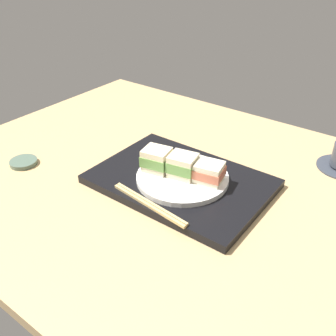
# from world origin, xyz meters

# --- Properties ---
(ground_plane) EXTENTS (1.40, 1.00, 0.03)m
(ground_plane) POSITION_xyz_m (0.00, 0.00, -0.01)
(ground_plane) COLOR tan
(serving_tray) EXTENTS (0.43, 0.30, 0.02)m
(serving_tray) POSITION_xyz_m (-0.01, -0.01, 0.01)
(serving_tray) COLOR black
(serving_tray) RESTS_ON ground_plane
(sandwich_plate) EXTENTS (0.23, 0.23, 0.01)m
(sandwich_plate) POSITION_xyz_m (-0.00, -0.02, 0.03)
(sandwich_plate) COLOR silver
(sandwich_plate) RESTS_ON serving_tray
(sandwich_near) EXTENTS (0.08, 0.07, 0.06)m
(sandwich_near) POSITION_xyz_m (-0.07, -0.04, 0.06)
(sandwich_near) COLOR beige
(sandwich_near) RESTS_ON sandwich_plate
(sandwich_middle) EXTENTS (0.08, 0.07, 0.06)m
(sandwich_middle) POSITION_xyz_m (-0.00, -0.02, 0.06)
(sandwich_middle) COLOR beige
(sandwich_middle) RESTS_ON sandwich_plate
(sandwich_far) EXTENTS (0.08, 0.07, 0.05)m
(sandwich_far) POSITION_xyz_m (0.06, -0.00, 0.06)
(sandwich_far) COLOR #EFE5C1
(sandwich_far) RESTS_ON sandwich_plate
(chopsticks_pair) EXTENTS (0.22, 0.04, 0.01)m
(chopsticks_pair) POSITION_xyz_m (0.00, -0.15, 0.02)
(chopsticks_pair) COLOR tan
(chopsticks_pair) RESTS_ON serving_tray
(small_sauce_dish) EXTENTS (0.08, 0.08, 0.01)m
(small_sauce_dish) POSITION_xyz_m (-0.42, -0.19, 0.01)
(small_sauce_dish) COLOR #4C6051
(small_sauce_dish) RESTS_ON ground_plane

